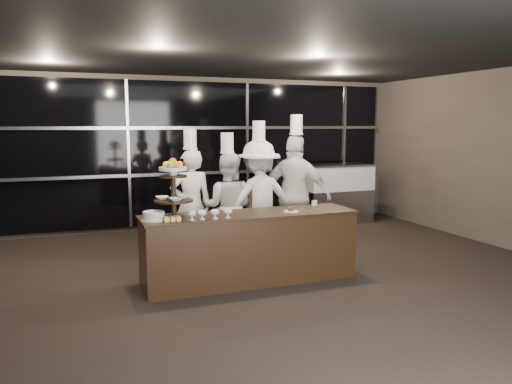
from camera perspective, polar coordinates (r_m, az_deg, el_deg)
name	(u,v)px	position (r m, az deg, el deg)	size (l,w,h in m)	color
room	(299,178)	(5.37, 4.89, 1.62)	(10.00, 10.00, 10.00)	black
window_wall	(190,153)	(10.03, -7.54, 4.44)	(8.60, 0.10, 2.80)	black
buffet_counter	(250,247)	(6.61, -0.69, -6.30)	(2.84, 0.74, 0.92)	black
display_stand	(173,185)	(6.18, -9.43, 0.85)	(0.48, 0.48, 0.74)	black
compotes	(209,213)	(6.11, -5.37, -2.36)	(0.57, 0.11, 0.12)	silver
layer_cake	(154,216)	(6.14, -11.62, -2.70)	(0.30, 0.30, 0.11)	white
pastry_squares	(172,219)	(6.07, -9.57, -3.02)	(0.20, 0.13, 0.05)	#FDE07B
small_plate	(291,211)	(6.63, 4.02, -2.13)	(0.20, 0.20, 0.05)	white
chef_cup	(314,203)	(7.17, 6.70, -1.26)	(0.08, 0.08, 0.07)	white
display_case	(337,190)	(10.64, 9.27, 0.18)	(1.46, 0.64, 1.24)	#A5A5AA
chef_a	(191,204)	(7.56, -7.42, -1.37)	(0.65, 0.46, 2.01)	silver
chef_b	(228,206)	(7.59, -3.26, -1.60)	(1.00, 0.92, 1.95)	silver
chef_c	(259,200)	(7.65, 0.32, -0.89)	(1.23, 0.78, 2.12)	white
chef_d	(296,195)	(7.85, 4.55, -0.32)	(1.15, 1.10, 2.22)	white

